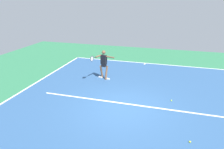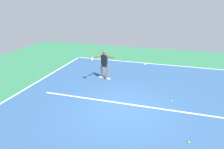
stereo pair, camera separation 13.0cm
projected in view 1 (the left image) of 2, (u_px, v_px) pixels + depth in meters
name	position (u px, v px, depth m)	size (l,w,h in m)	color
ground_plane	(123.00, 108.00, 9.08)	(23.53, 23.53, 0.00)	#2D754C
court_surface	(123.00, 108.00, 9.08)	(10.79, 13.83, 0.00)	#2D5484
court_line_baseline_near	(145.00, 63.00, 15.26)	(10.79, 0.10, 0.01)	white
court_line_sideline_right	(19.00, 93.00, 10.49)	(0.10, 13.83, 0.01)	white
court_line_service	(125.00, 104.00, 9.45)	(8.09, 0.10, 0.01)	white
court_line_centre_mark	(145.00, 64.00, 15.08)	(0.10, 0.30, 0.01)	white
tennis_player	(104.00, 63.00, 12.00)	(1.13, 1.14, 1.70)	brown
tennis_ball_near_player	(190.00, 142.00, 6.91)	(0.07, 0.07, 0.07)	#CCE033
tennis_ball_centre_court	(171.00, 101.00, 9.67)	(0.07, 0.07, 0.07)	#C6E53D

